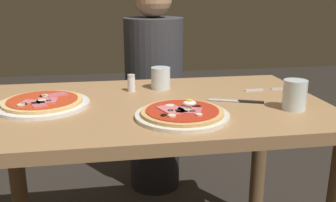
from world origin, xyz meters
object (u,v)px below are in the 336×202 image
at_px(dining_table, 152,135).
at_px(pizza_across_left, 43,103).
at_px(pizza_foreground, 182,114).
at_px(water_glass_near, 161,80).
at_px(diner_person, 154,94).
at_px(salt_shaker, 131,83).
at_px(water_glass_far, 294,97).
at_px(fork, 261,90).
at_px(knife, 240,101).

height_order(dining_table, pizza_across_left, pizza_across_left).
xyz_separation_m(pizza_foreground, water_glass_near, (-0.01, 0.37, 0.03)).
distance_m(pizza_foreground, pizza_across_left, 0.49).
bearing_deg(water_glass_near, diner_person, 85.54).
relative_size(pizza_across_left, salt_shaker, 4.69).
distance_m(dining_table, pizza_foreground, 0.23).
xyz_separation_m(dining_table, water_glass_far, (0.46, -0.15, 0.16)).
bearing_deg(fork, pizza_across_left, -174.04).
bearing_deg(dining_table, knife, -6.89).
distance_m(pizza_foreground, water_glass_near, 0.37).
xyz_separation_m(pizza_across_left, water_glass_near, (0.43, 0.17, 0.03)).
height_order(pizza_across_left, diner_person, diner_person).
bearing_deg(pizza_across_left, dining_table, -3.34).
bearing_deg(pizza_foreground, fork, 36.65).
height_order(knife, salt_shaker, salt_shaker).
distance_m(water_glass_far, diner_person, 1.00).
height_order(water_glass_near, water_glass_far, water_glass_far).
bearing_deg(water_glass_far, water_glass_near, 138.91).
distance_m(water_glass_near, knife, 0.34).
xyz_separation_m(knife, salt_shaker, (-0.37, 0.21, 0.03)).
height_order(pizza_foreground, water_glass_far, water_glass_far).
height_order(water_glass_near, fork, water_glass_near).
bearing_deg(salt_shaker, pizza_foreground, -68.86).
relative_size(pizza_across_left, water_glass_near, 3.60).
bearing_deg(diner_person, pizza_across_left, 57.30).
bearing_deg(fork, water_glass_far, -88.31).
height_order(fork, knife, knife).
relative_size(water_glass_far, diner_person, 0.08).
bearing_deg(pizza_foreground, pizza_across_left, 156.66).
bearing_deg(water_glass_far, dining_table, 161.87).
xyz_separation_m(water_glass_far, knife, (-0.15, 0.11, -0.04)).
bearing_deg(water_glass_near, fork, -12.78).
xyz_separation_m(fork, knife, (-0.14, -0.15, 0.00)).
distance_m(pizza_foreground, fork, 0.47).
relative_size(dining_table, water_glass_near, 14.13).
height_order(dining_table, diner_person, diner_person).
relative_size(pizza_foreground, water_glass_far, 2.96).
distance_m(water_glass_far, salt_shaker, 0.61).
relative_size(dining_table, diner_person, 1.04).
height_order(salt_shaker, diner_person, diner_person).
relative_size(water_glass_near, fork, 0.55).
xyz_separation_m(pizza_foreground, diner_person, (0.03, 0.93, -0.19)).
distance_m(water_glass_near, fork, 0.40).
xyz_separation_m(salt_shaker, diner_person, (0.16, 0.59, -0.21)).
bearing_deg(diner_person, water_glass_near, 85.54).
xyz_separation_m(pizza_across_left, water_glass_far, (0.83, -0.17, 0.03)).
bearing_deg(knife, water_glass_near, 137.07).
xyz_separation_m(pizza_across_left, fork, (0.82, 0.09, -0.01)).
bearing_deg(water_glass_near, knife, -42.93).
bearing_deg(salt_shaker, diner_person, 74.51).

